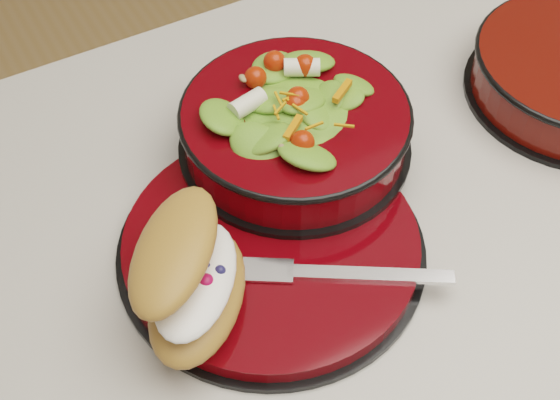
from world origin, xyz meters
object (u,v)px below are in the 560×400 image
fork (340,273)px  croissant (192,276)px  dinner_plate (273,245)px  salad_bowl (295,122)px

fork → croissant: bearing=105.5°
dinner_plate → croissant: croissant is taller
dinner_plate → croissant: size_ratio=1.70×
salad_bowl → fork: 0.16m
salad_bowl → croissant: (-0.16, -0.11, 0.00)m
croissant → dinner_plate: bearing=-32.9°
croissant → fork: size_ratio=1.00×
dinner_plate → salad_bowl: 0.12m
salad_bowl → fork: (-0.04, -0.15, -0.03)m
salad_bowl → fork: salad_bowl is taller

